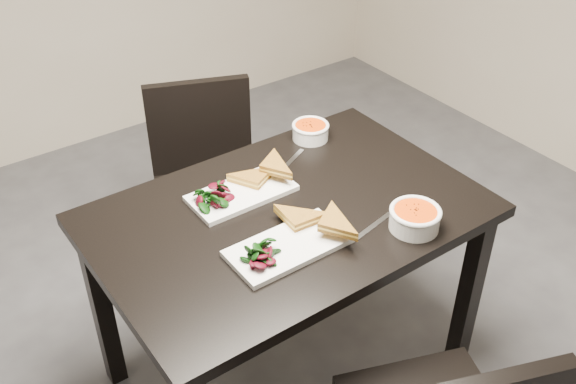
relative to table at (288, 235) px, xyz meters
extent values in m
cube|color=black|center=(0.00, 0.00, 0.08)|extent=(1.20, 0.80, 0.04)
cube|color=black|center=(0.54, -0.34, -0.30)|extent=(0.06, 0.06, 0.71)
cube|color=black|center=(-0.54, 0.34, -0.30)|extent=(0.06, 0.06, 0.71)
cube|color=black|center=(0.54, 0.34, -0.30)|extent=(0.06, 0.06, 0.71)
cube|color=black|center=(0.04, 0.61, -0.22)|extent=(0.54, 0.54, 0.04)
cube|color=black|center=(-0.19, 0.50, -0.45)|extent=(0.05, 0.05, 0.41)
cube|color=black|center=(0.15, 0.37, -0.45)|extent=(0.05, 0.05, 0.41)
cube|color=black|center=(-0.06, 0.84, -0.45)|extent=(0.05, 0.05, 0.41)
cube|color=black|center=(0.28, 0.71, -0.45)|extent=(0.05, 0.05, 0.41)
cube|color=black|center=(0.11, 0.78, 0.00)|extent=(0.41, 0.19, 0.40)
cube|color=white|center=(-0.11, -0.15, 0.11)|extent=(0.35, 0.18, 0.02)
cylinder|color=white|center=(0.26, -0.29, 0.13)|extent=(0.15, 0.15, 0.06)
cylinder|color=#F03A0A|center=(0.26, -0.29, 0.15)|extent=(0.13, 0.13, 0.02)
torus|color=white|center=(0.26, -0.29, 0.16)|extent=(0.16, 0.16, 0.02)
cube|color=silver|center=(0.16, -0.22, 0.10)|extent=(0.18, 0.05, 0.00)
cube|color=white|center=(-0.07, 0.15, 0.11)|extent=(0.34, 0.17, 0.02)
cylinder|color=white|center=(0.32, 0.31, 0.12)|extent=(0.13, 0.13, 0.05)
cylinder|color=#F03A0A|center=(0.32, 0.31, 0.15)|extent=(0.11, 0.11, 0.02)
torus|color=white|center=(0.32, 0.31, 0.15)|extent=(0.14, 0.14, 0.01)
cube|color=silver|center=(0.17, 0.22, 0.10)|extent=(0.17, 0.09, 0.00)
camera|label=1|loc=(-0.95, -1.34, 1.34)|focal=41.11mm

